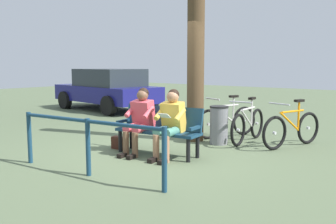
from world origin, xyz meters
The scene contains 12 objects.
ground_plane centered at (0.00, 0.00, 0.00)m, with size 40.00×40.00×0.00m, color #566647.
bench centered at (-0.07, -0.01, 0.51)m, with size 1.65×0.69×0.87m.
person_reading centered at (-0.41, 0.11, 0.66)m, with size 0.53×0.80×1.20m.
person_companion centered at (0.23, 0.19, 0.66)m, with size 0.53×0.80×1.20m.
handbag centered at (0.79, 0.18, 0.12)m, with size 0.30×0.14×0.24m, color #3F1E14.
tree_trunk centered at (0.12, -1.40, 1.92)m, with size 0.36×0.36×3.84m, color #4C3823.
litter_bin centered at (-0.46, -1.42, 0.39)m, with size 0.38×0.38×0.79m.
bicycle_blue centered at (-1.72, -2.11, 0.36)m, with size 0.64×1.62×0.94m.
bicycle_red centered at (-0.83, -1.98, 0.36)m, with size 0.48×1.68×0.94m.
bicycle_purple centered at (-0.20, -2.19, 0.36)m, with size 0.70×1.59×0.94m.
railing_fence centered at (-0.13, 1.67, 0.58)m, with size 2.71×0.38×0.85m.
parked_car centered at (5.70, -3.90, 0.77)m, with size 4.36×2.36×1.47m.
Camera 1 is at (-4.36, 5.03, 1.62)m, focal length 39.62 mm.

